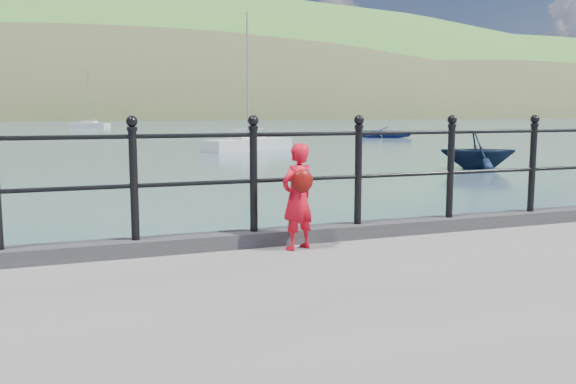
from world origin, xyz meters
name	(u,v)px	position (x,y,z in m)	size (l,w,h in m)	color
ground	(302,326)	(0.00, 0.00, 0.00)	(600.00, 600.00, 0.00)	#2D4251
kerb	(307,234)	(0.00, -0.15, 1.07)	(60.00, 0.30, 0.15)	#28282B
railing	(308,165)	(0.00, -0.15, 1.82)	(18.11, 0.11, 1.20)	black
far_shore	(168,174)	(38.34, 239.41, -22.57)	(830.00, 200.00, 156.00)	#333A21
child	(298,196)	(-0.24, -0.48, 1.54)	(0.46, 0.39, 1.07)	red
launch_blue	(387,132)	(25.49, 42.69, 0.51)	(3.50, 4.91, 1.02)	navy
launch_navy	(478,150)	(13.82, 14.76, 0.80)	(2.61, 3.02, 1.59)	black
sailboat_near	(248,145)	(8.41, 29.75, 0.34)	(6.25, 4.26, 8.45)	beige
sailboat_deep	(90,125)	(1.86, 87.58, 0.34)	(5.80, 4.96, 8.79)	silver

